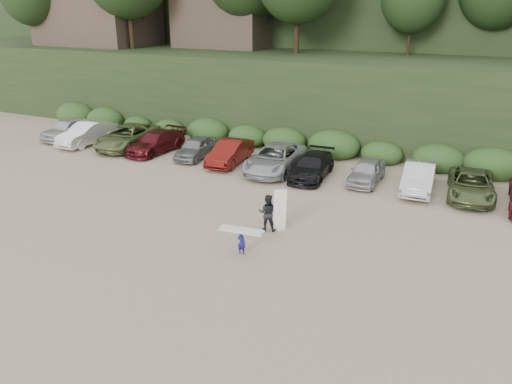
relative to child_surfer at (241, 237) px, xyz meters
The scene contains 4 objects.
ground 2.20m from the child_surfer, 160.23° to the left, with size 120.00×120.00×0.00m, color tan.
parked_cars 11.23m from the child_surfer, 105.95° to the left, with size 36.87×6.21×1.64m.
child_surfer is the anchor object (origin of this frame).
adult_surfer 2.61m from the child_surfer, 88.49° to the left, with size 1.35×0.83×2.04m.
Camera 1 is at (10.38, -17.14, 9.82)m, focal length 35.00 mm.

